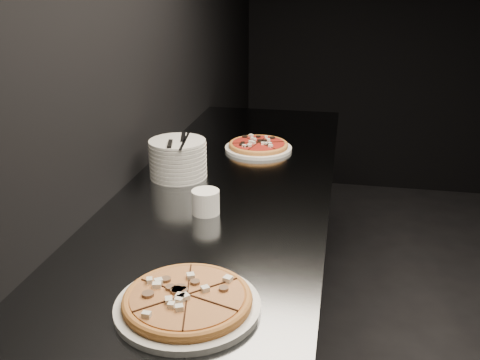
% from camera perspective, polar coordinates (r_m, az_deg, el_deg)
% --- Properties ---
extents(wall_left, '(0.02, 5.00, 2.80)m').
position_cam_1_polar(wall_left, '(1.90, -12.86, 13.37)').
color(wall_left, black).
rests_on(wall_left, floor).
extents(counter, '(0.74, 2.44, 0.92)m').
position_cam_1_polar(counter, '(2.13, -1.35, -12.49)').
color(counter, '#55585C').
rests_on(counter, floor).
extents(pizza_mushroom, '(0.38, 0.38, 0.04)m').
position_cam_1_polar(pizza_mushroom, '(1.26, -5.61, -12.74)').
color(pizza_mushroom, silver).
rests_on(pizza_mushroom, counter).
extents(pizza_tomato, '(0.32, 0.32, 0.03)m').
position_cam_1_polar(pizza_tomato, '(2.34, 1.97, 3.66)').
color(pizza_tomato, silver).
rests_on(pizza_tomato, counter).
extents(plate_stack, '(0.21, 0.21, 0.14)m').
position_cam_1_polar(plate_stack, '(2.02, -6.64, 2.28)').
color(plate_stack, silver).
rests_on(plate_stack, counter).
extents(cutlery, '(0.07, 0.23, 0.01)m').
position_cam_1_polar(cutlery, '(1.98, -6.63, 4.15)').
color(cutlery, '#BBBDC2').
rests_on(cutlery, plate_stack).
extents(ramekin, '(0.09, 0.09, 0.08)m').
position_cam_1_polar(ramekin, '(1.71, -3.69, -2.27)').
color(ramekin, silver).
rests_on(ramekin, counter).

